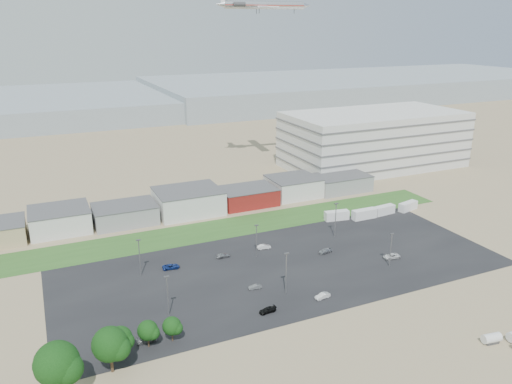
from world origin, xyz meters
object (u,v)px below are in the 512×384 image
parked_car_0 (391,256)px  parked_car_4 (255,287)px  parked_car_12 (325,251)px  airliner (264,5)px  parked_car_11 (264,247)px  tree_far_left (57,368)px  parked_car_13 (323,296)px  parked_car_6 (223,256)px  parked_car_10 (147,339)px  storage_tank_nw (492,338)px  box_trailer_a (337,215)px  parked_car_3 (268,310)px  parked_car_9 (171,267)px

parked_car_0 → parked_car_4: size_ratio=1.42×
parked_car_4 → parked_car_12: parked_car_12 is taller
airliner → parked_car_11: size_ratio=10.19×
airliner → parked_car_4: (-45.87, -92.95, -69.45)m
tree_far_left → parked_car_13: tree_far_left is taller
airliner → parked_car_6: (-46.82, -73.09, -69.42)m
parked_car_10 → parked_car_13: 42.24m
storage_tank_nw → parked_car_12: 51.45m
parked_car_0 → parked_car_10: size_ratio=1.07×
box_trailer_a → parked_car_12: size_ratio=1.95×
parked_car_4 → parked_car_0: bearing=95.1°
parked_car_0 → parked_car_12: (-15.06, 10.64, -0.04)m
box_trailer_a → parked_car_0: (-2.17, -31.28, -0.89)m
parked_car_0 → parked_car_3: size_ratio=1.15×
parked_car_0 → parked_car_4: (-41.89, 0.08, -0.11)m
parked_car_0 → parked_car_12: parked_car_0 is taller
parked_car_9 → parked_car_12: bearing=-95.8°
parked_car_11 → storage_tank_nw: bearing=-153.2°
storage_tank_nw → parked_car_10: (-64.46, 29.47, -0.53)m
parked_car_11 → parked_car_13: 31.08m
parked_car_4 → parked_car_6: parked_car_6 is taller
parked_car_3 → parked_car_13: 14.69m
airliner → parked_car_4: 124.77m
airliner → parked_car_3: size_ratio=9.91×
airliner → parked_car_3: airliner is taller
parked_car_9 → parked_car_10: parked_car_9 is taller
parked_car_12 → parked_car_6: bearing=-114.9°
parked_car_0 → parked_car_13: size_ratio=1.21×
airliner → parked_car_10: bearing=-119.0°
parked_car_4 → parked_car_13: parked_car_13 is taller
airliner → parked_car_12: airliner is taller
box_trailer_a → parked_car_6: (-45.01, -11.34, -0.96)m
parked_car_3 → parked_car_6: size_ratio=1.01×
airliner → parked_car_13: airliner is taller
box_trailer_a → parked_car_13: size_ratio=2.13×
parked_car_6 → parked_car_12: 29.30m
tree_far_left → parked_car_13: bearing=9.6°
storage_tank_nw → parked_car_10: 70.88m
storage_tank_nw → parked_car_0: bearing=80.4°
parked_car_3 → parked_car_11: size_ratio=1.03×
storage_tank_nw → parked_car_10: storage_tank_nw is taller
airliner → parked_car_9: (-62.01, -73.81, -69.36)m
parked_car_3 → parked_car_11: parked_car_11 is taller
parked_car_9 → parked_car_4: bearing=-134.4°
box_trailer_a → tree_far_left: 104.58m
parked_car_4 → parked_car_3: bearing=-4.0°
parked_car_3 → parked_car_6: (0.83, 30.81, -0.01)m
parked_car_0 → parked_car_4: parked_car_0 is taller
tree_far_left → parked_car_11: tree_far_left is taller
tree_far_left → parked_car_3: bearing=12.4°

